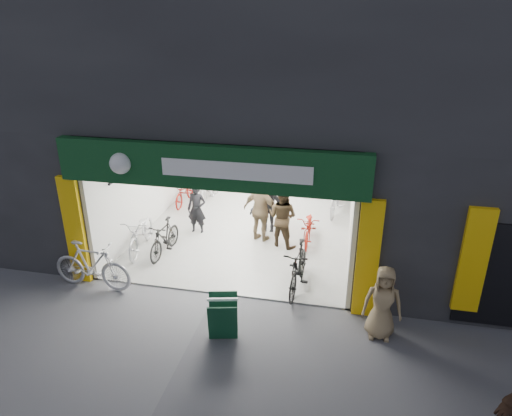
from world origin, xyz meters
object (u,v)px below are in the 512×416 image
(parked_bike, at_px, (92,265))
(pedestrian_near, at_px, (383,303))
(bike_left_front, at_px, (141,233))
(sandwich_board, at_px, (223,317))
(bike_right_front, at_px, (298,268))

(parked_bike, relative_size, pedestrian_near, 1.26)
(parked_bike, distance_m, pedestrian_near, 6.39)
(bike_left_front, distance_m, sandwich_board, 4.32)
(pedestrian_near, height_order, sandwich_board, pedestrian_near)
(bike_left_front, xyz_separation_m, parked_bike, (-0.30, -1.93, 0.08))
(parked_bike, bearing_deg, pedestrian_near, -90.48)
(bike_right_front, relative_size, parked_bike, 0.96)
(bike_right_front, bearing_deg, pedestrian_near, -32.48)
(parked_bike, height_order, pedestrian_near, pedestrian_near)
(parked_bike, relative_size, sandwich_board, 2.24)
(sandwich_board, bearing_deg, bike_right_front, 45.48)
(pedestrian_near, distance_m, sandwich_board, 3.06)
(parked_bike, bearing_deg, sandwich_board, -104.50)
(bike_right_front, distance_m, sandwich_board, 2.33)
(parked_bike, xyz_separation_m, pedestrian_near, (6.37, -0.42, 0.18))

